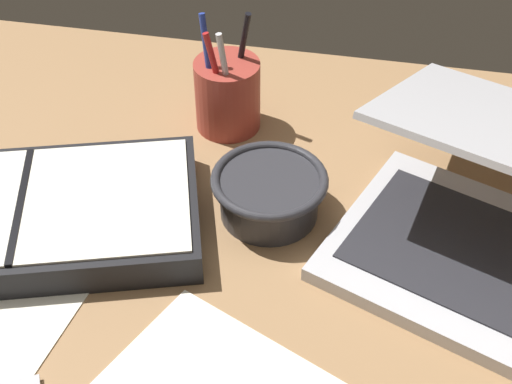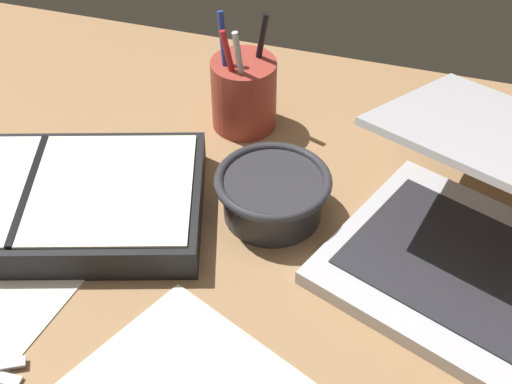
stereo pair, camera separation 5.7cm
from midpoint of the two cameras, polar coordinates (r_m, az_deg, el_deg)
desk_top at (r=77.42cm, az=-5.10°, el=-8.62°), size 140.00×100.00×2.00cm
laptop at (r=79.80cm, az=17.27°, el=-2.29°), size 41.86×41.70×16.81cm
bowl at (r=82.60cm, az=-0.91°, el=-0.11°), size 13.60×13.60×5.76cm
pen_cup at (r=95.27cm, az=-4.04°, el=7.77°), size 8.69×8.69×16.68cm
planner at (r=86.29cm, az=-19.85°, el=-1.94°), size 44.09×32.00×4.47cm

